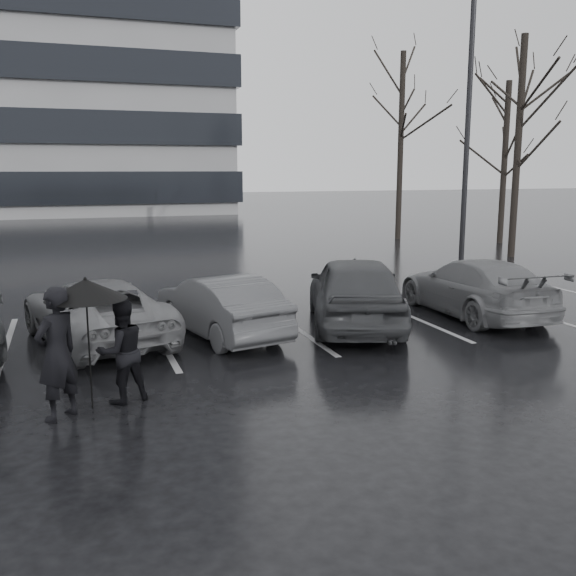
# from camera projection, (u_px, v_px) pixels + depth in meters

# --- Properties ---
(ground) EXTENTS (160.00, 160.00, 0.00)m
(ground) POSITION_uv_depth(u_px,v_px,m) (307.00, 360.00, 11.08)
(ground) COLOR black
(ground) RESTS_ON ground
(car_main) EXTENTS (3.16, 4.82, 1.53)m
(car_main) POSITION_uv_depth(u_px,v_px,m) (355.00, 291.00, 13.35)
(car_main) COLOR black
(car_main) RESTS_ON ground
(car_west_a) EXTENTS (2.10, 3.89, 1.22)m
(car_west_a) POSITION_uv_depth(u_px,v_px,m) (220.00, 306.00, 12.62)
(car_west_a) COLOR #2D2D30
(car_west_a) RESTS_ON ground
(car_west_b) EXTENTS (2.99, 4.71, 1.21)m
(car_west_b) POSITION_uv_depth(u_px,v_px,m) (96.00, 311.00, 12.18)
(car_west_b) COLOR #4C4C4E
(car_west_b) RESTS_ON ground
(car_east) EXTENTS (1.96, 4.51, 1.29)m
(car_east) POSITION_uv_depth(u_px,v_px,m) (474.00, 287.00, 14.39)
(car_east) COLOR #4C4C4E
(car_east) RESTS_ON ground
(pedestrian_left) EXTENTS (0.77, 0.75, 1.78)m
(pedestrian_left) POSITION_uv_depth(u_px,v_px,m) (57.00, 353.00, 8.36)
(pedestrian_left) COLOR black
(pedestrian_left) RESTS_ON ground
(pedestrian_right) EXTENTS (0.85, 0.75, 1.48)m
(pedestrian_right) POSITION_uv_depth(u_px,v_px,m) (122.00, 351.00, 9.00)
(pedestrian_right) COLOR black
(pedestrian_right) RESTS_ON ground
(umbrella) EXTENTS (1.09, 1.09, 1.84)m
(umbrella) POSITION_uv_depth(u_px,v_px,m) (86.00, 289.00, 8.56)
(umbrella) COLOR black
(umbrella) RESTS_ON ground
(lamp_post) EXTENTS (0.54, 0.54, 9.95)m
(lamp_post) POSITION_uv_depth(u_px,v_px,m) (468.00, 128.00, 20.72)
(lamp_post) COLOR gray
(lamp_post) RESTS_ON ground
(stall_stripes) EXTENTS (19.72, 5.00, 0.00)m
(stall_stripes) POSITION_uv_depth(u_px,v_px,m) (227.00, 330.00, 13.14)
(stall_stripes) COLOR #959597
(stall_stripes) RESTS_ON ground
(tree_east) EXTENTS (0.26, 0.26, 8.00)m
(tree_east) POSITION_uv_depth(u_px,v_px,m) (518.00, 148.00, 23.47)
(tree_east) COLOR black
(tree_east) RESTS_ON ground
(tree_ne) EXTENTS (0.26, 0.26, 7.00)m
(tree_ne) POSITION_uv_depth(u_px,v_px,m) (504.00, 163.00, 28.08)
(tree_ne) COLOR black
(tree_ne) RESTS_ON ground
(tree_north) EXTENTS (0.26, 0.26, 8.50)m
(tree_north) POSITION_uv_depth(u_px,v_px,m) (401.00, 147.00, 29.62)
(tree_north) COLOR black
(tree_north) RESTS_ON ground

